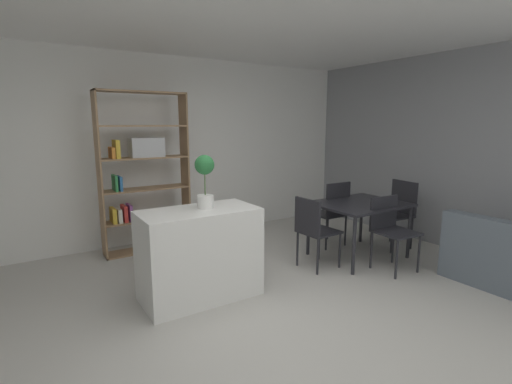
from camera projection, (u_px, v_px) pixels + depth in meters
The scene contains 11 objects.
ground_plane at pixel (272, 315), 3.49m from camera, with size 9.05×9.05×0.00m, color beige.
back_partition at pixel (164, 150), 5.61m from camera, with size 6.59×0.06×2.75m, color white.
right_partition_gray at pixel (474, 153), 4.96m from camera, with size 0.06×5.78×2.75m, color gray.
kitchen_island at pixel (200, 254), 3.79m from camera, with size 1.17×0.61×0.92m, color white.
potted_plant_on_island at pixel (205, 177), 3.73m from camera, with size 0.20×0.20×0.54m.
open_bookshelf at pixel (142, 169), 5.08m from camera, with size 1.19×0.30×2.19m.
dining_table at pixel (359, 208), 4.92m from camera, with size 1.15×0.94×0.74m.
dining_chair_far at pixel (333, 209), 5.35m from camera, with size 0.44×0.43×0.95m.
dining_chair_near at pixel (390, 225), 4.54m from camera, with size 0.47×0.46×0.89m.
dining_chair_window_side at pixel (398, 208), 5.36m from camera, with size 0.48×0.48×0.96m.
dining_chair_island_side at pixel (314, 227), 4.53m from camera, with size 0.46×0.44×0.89m.
Camera 1 is at (-1.86, -2.63, 1.77)m, focal length 26.16 mm.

